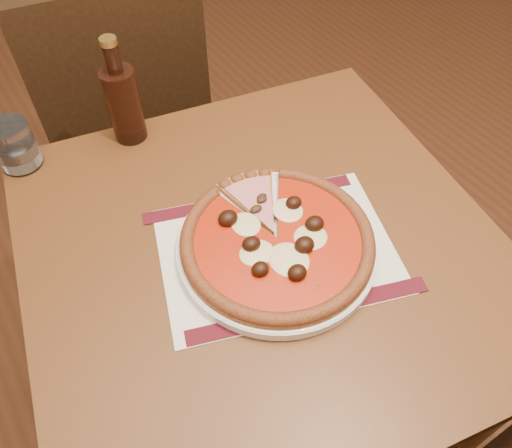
{
  "coord_description": "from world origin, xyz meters",
  "views": [
    {
      "loc": [
        -1.28,
        -0.23,
        1.44
      ],
      "look_at": [
        -0.99,
        0.22,
        0.78
      ],
      "focal_mm": 35.0,
      "sensor_mm": 36.0,
      "label": 1
    }
  ],
  "objects_px": {
    "plate": "(277,247)",
    "pizza": "(277,240)",
    "table": "(262,275)",
    "bottle": "(123,101)",
    "water_glass": "(14,145)",
    "chair_far": "(125,108)"
  },
  "relations": [
    {
      "from": "bottle",
      "to": "water_glass",
      "type": "bearing_deg",
      "value": 169.4
    },
    {
      "from": "table",
      "to": "bottle",
      "type": "distance_m",
      "value": 0.43
    },
    {
      "from": "chair_far",
      "to": "water_glass",
      "type": "distance_m",
      "value": 0.53
    },
    {
      "from": "pizza",
      "to": "bottle",
      "type": "xyz_separation_m",
      "value": [
        -0.09,
        0.41,
        0.06
      ]
    },
    {
      "from": "water_glass",
      "to": "bottle",
      "type": "bearing_deg",
      "value": -10.6
    },
    {
      "from": "pizza",
      "to": "bottle",
      "type": "bearing_deg",
      "value": 101.77
    },
    {
      "from": "table",
      "to": "chair_far",
      "type": "bearing_deg",
      "value": 87.88
    },
    {
      "from": "chair_far",
      "to": "bottle",
      "type": "bearing_deg",
      "value": 83.38
    },
    {
      "from": "table",
      "to": "chair_far",
      "type": "height_order",
      "value": "chair_far"
    },
    {
      "from": "pizza",
      "to": "plate",
      "type": "bearing_deg",
      "value": 78.54
    },
    {
      "from": "plate",
      "to": "pizza",
      "type": "relative_size",
      "value": 1.04
    },
    {
      "from": "plate",
      "to": "bottle",
      "type": "height_order",
      "value": "bottle"
    },
    {
      "from": "table",
      "to": "plate",
      "type": "bearing_deg",
      "value": -67.75
    },
    {
      "from": "table",
      "to": "bottle",
      "type": "xyz_separation_m",
      "value": [
        -0.07,
        0.38,
        0.19
      ]
    },
    {
      "from": "chair_far",
      "to": "bottle",
      "type": "xyz_separation_m",
      "value": [
        -0.1,
        -0.38,
        0.3
      ]
    },
    {
      "from": "table",
      "to": "bottle",
      "type": "relative_size",
      "value": 4.23
    },
    {
      "from": "pizza",
      "to": "water_glass",
      "type": "xyz_separation_m",
      "value": [
        -0.3,
        0.45,
        0.02
      ]
    },
    {
      "from": "pizza",
      "to": "chair_far",
      "type": "bearing_deg",
      "value": 88.77
    },
    {
      "from": "chair_far",
      "to": "plate",
      "type": "relative_size",
      "value": 2.76
    },
    {
      "from": "water_glass",
      "to": "bottle",
      "type": "relative_size",
      "value": 0.43
    },
    {
      "from": "table",
      "to": "plate",
      "type": "height_order",
      "value": "plate"
    },
    {
      "from": "plate",
      "to": "bottle",
      "type": "xyz_separation_m",
      "value": [
        -0.09,
        0.41,
        0.08
      ]
    }
  ]
}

